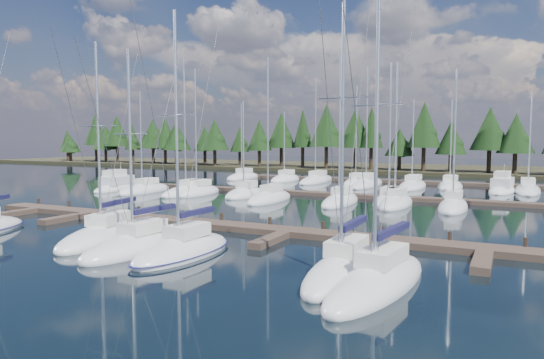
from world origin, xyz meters
The scene contains 13 objects.
ground centered at (0.00, 30.00, 0.00)m, with size 260.00×260.00×0.00m, color black.
far_shore centered at (0.00, 90.00, 0.30)m, with size 220.00×30.00×0.60m, color #302C1A.
main_dock centered at (0.00, 17.36, 0.20)m, with size 44.00×6.13×0.90m.
back_docks centered at (0.00, 49.58, 0.20)m, with size 50.00×21.80×0.40m.
front_sailboat_2 centered at (-3.69, 11.20, 0.28)m, with size 4.54×9.31×13.05m.
front_sailboat_3 centered at (0.20, 9.85, 0.28)m, with size 3.17×8.19×12.12m.
front_sailboat_4 centered at (3.18, 10.08, 0.29)m, with size 3.15×7.92×13.88m.
front_sailboat_5 centered at (12.30, 10.27, 0.30)m, with size 2.57×8.74×14.95m.
front_sailboat_6 centered at (14.21, 9.10, 0.29)m, with size 3.67×9.59×14.13m.
back_sailboat_rows centered at (0.17, 44.74, 0.27)m, with size 45.74×32.57×17.34m.
motor_yacht_left centered at (-25.16, 34.23, 0.47)m, with size 4.07×8.74×4.20m.
motor_yacht_right centered at (18.16, 53.18, 0.46)m, with size 3.70×8.56×4.14m.
tree_line centered at (-1.89, 80.20, 7.32)m, with size 185.38×11.93×13.32m.
Camera 1 is at (19.20, -11.14, 6.39)m, focal length 32.00 mm.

